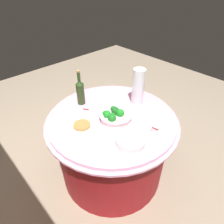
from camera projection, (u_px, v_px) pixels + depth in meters
ground_plane at (112, 170)px, 2.15m from camera, size 6.00×6.00×0.00m
buffet_table at (112, 146)px, 1.93m from camera, size 1.16×1.16×0.74m
broccoli_bowl at (115, 115)px, 1.65m from camera, size 0.28×0.28×0.12m
plate_stack at (131, 142)px, 1.42m from camera, size 0.21×0.21×0.06m
wine_bottle at (80, 91)px, 1.80m from camera, size 0.07×0.07×0.34m
decorative_fruit_vase at (138, 89)px, 1.80m from camera, size 0.11×0.11×0.34m
serving_tongs at (63, 116)px, 1.71m from camera, size 0.06×0.17×0.01m
food_plate_rice at (113, 93)px, 1.99m from camera, size 0.22×0.22×0.03m
food_plate_peanuts at (82, 126)px, 1.59m from camera, size 0.22×0.22×0.03m
label_placard_front at (86, 110)px, 1.73m from camera, size 0.05×0.04×0.05m
label_placard_mid at (155, 130)px, 1.53m from camera, size 0.05×0.02×0.05m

